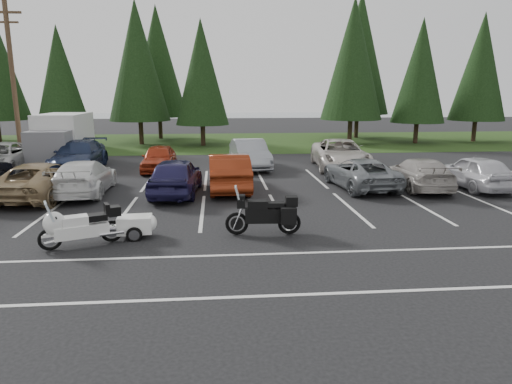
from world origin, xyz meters
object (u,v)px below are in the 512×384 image
object	(u,v)px
car_far_4	(340,154)
cargo_trailer	(135,227)
car_near_4	(176,176)
car_near_3	(84,177)
car_near_8	(475,172)
box_truck	(59,140)
car_near_2	(42,180)
utility_pole	(13,82)
car_far_3	(250,154)
car_near_5	(229,172)
car_near_7	(420,173)
car_far_1	(79,156)
car_near_6	(360,173)
car_far_2	(159,158)
adventure_motorcycle	(263,210)
touring_motorcycle	(81,222)

from	to	relation	value
car_far_4	cargo_trailer	size ratio (longest dim) A/B	4.09
car_near_4	car_far_4	world-z (taller)	car_far_4
car_near_3	car_near_8	distance (m)	16.80
box_truck	car_near_2	world-z (taller)	box_truck
utility_pole	car_near_8	bearing A→B (deg)	-19.62
car_near_4	car_far_3	xyz separation A→B (m)	(3.52, 6.38, 0.02)
car_near_4	car_near_5	distance (m)	2.32
car_near_7	car_near_8	xyz separation A→B (m)	(2.43, -0.19, 0.06)
car_near_4	car_far_1	distance (m)	8.71
car_near_8	car_near_4	bearing A→B (deg)	-1.81
box_truck	car_near_7	distance (m)	19.74
car_near_3	car_far_1	xyz separation A→B (m)	(-1.93, 6.08, 0.08)
car_near_6	car_far_1	world-z (taller)	car_far_1
box_truck	car_far_2	size ratio (longest dim) A/B	1.38
adventure_motorcycle	car_near_4	bearing A→B (deg)	121.03
car_near_4	car_near_6	size ratio (longest dim) A/B	0.96
utility_pole	car_far_1	xyz separation A→B (m)	(3.62, -1.55, -3.91)
utility_pole	car_near_8	distance (m)	24.04
car_near_2	cargo_trailer	size ratio (longest dim) A/B	3.66
car_near_7	car_near_8	bearing A→B (deg)	-179.41
utility_pole	car_near_2	xyz separation A→B (m)	(4.05, -8.17, -3.98)
utility_pole	car_near_6	world-z (taller)	utility_pole
car_near_5	car_near_8	bearing A→B (deg)	175.25
car_near_2	car_near_4	xyz separation A→B (m)	(5.30, 0.07, 0.06)
car_far_1	adventure_motorcycle	world-z (taller)	car_far_1
car_near_3	car_far_4	bearing A→B (deg)	-158.55
box_truck	car_far_2	distance (m)	6.59
car_near_8	box_truck	bearing A→B (deg)	-25.01
car_near_3	car_near_4	bearing A→B (deg)	171.05
car_near_5	car_far_1	distance (m)	9.82
car_near_6	adventure_motorcycle	size ratio (longest dim) A/B	1.92
box_truck	car_near_2	xyz separation A→B (m)	(2.05, -8.67, -0.73)
car_near_7	car_far_1	distance (m)	17.44
car_far_3	car_far_4	distance (m)	4.99
car_near_5	adventure_motorcycle	size ratio (longest dim) A/B	1.94
car_near_2	car_near_5	xyz separation A→B (m)	(7.50, 0.83, 0.07)
box_truck	adventure_motorcycle	world-z (taller)	box_truck
touring_motorcycle	box_truck	bearing A→B (deg)	87.31
adventure_motorcycle	car_near_2	bearing A→B (deg)	148.99
car_near_5	car_far_3	bearing A→B (deg)	-104.68
car_far_1	car_near_2	bearing A→B (deg)	-86.33
adventure_motorcycle	box_truck	bearing A→B (deg)	129.05
utility_pole	car_near_8	world-z (taller)	utility_pole
car_near_2	car_near_6	bearing A→B (deg)	-172.28
box_truck	car_near_7	size ratio (longest dim) A/B	1.21
car_near_3	car_near_6	size ratio (longest dim) A/B	1.02
car_far_1	touring_motorcycle	world-z (taller)	car_far_1
cargo_trailer	car_near_2	bearing A→B (deg)	124.74
utility_pole	car_near_2	world-z (taller)	utility_pole
car_near_3	car_near_6	world-z (taller)	car_near_3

